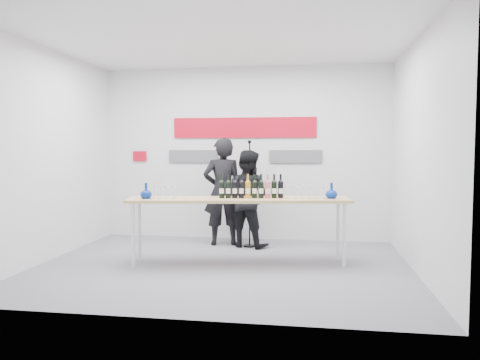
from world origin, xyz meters
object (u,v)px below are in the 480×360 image
object	(u,v)px
mic_stand	(250,214)
tasting_table	(239,203)
presenter_left	(223,192)
presenter_right	(247,198)

from	to	relation	value
mic_stand	tasting_table	bearing A→B (deg)	-96.64
tasting_table	presenter_left	xyz separation A→B (m)	(-0.46, 1.22, 0.04)
presenter_left	mic_stand	bearing A→B (deg)	153.86
tasting_table	mic_stand	xyz separation A→B (m)	(-0.00, 1.14, -0.31)
tasting_table	presenter_right	bearing A→B (deg)	83.34
tasting_table	mic_stand	size ratio (longest dim) A/B	1.79
mic_stand	presenter_right	bearing A→B (deg)	156.63
presenter_left	presenter_right	bearing A→B (deg)	154.54
presenter_right	mic_stand	distance (m)	0.26
presenter_left	presenter_right	size ratio (longest dim) A/B	1.13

